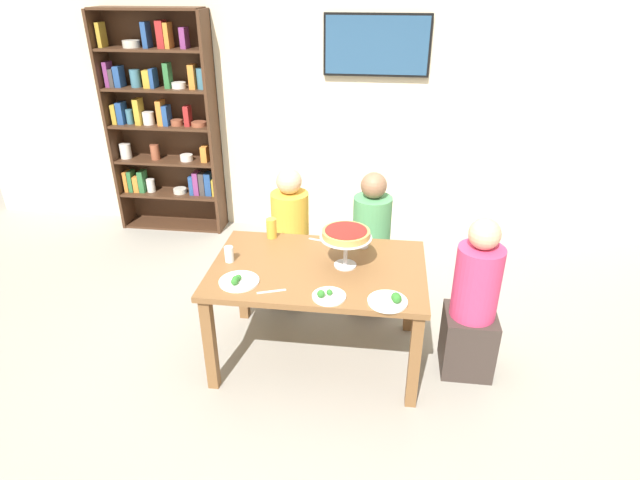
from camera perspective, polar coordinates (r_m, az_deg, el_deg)
ground_plane at (r=3.87m, az=-0.19°, el=-12.48°), size 12.00×12.00×0.00m
rear_partition at (r=5.28m, az=3.01°, el=15.39°), size 8.00×0.12×2.80m
dining_table at (r=3.50m, az=-0.21°, el=-4.33°), size 1.42×0.93×0.74m
bookshelf at (r=5.62m, az=-16.90°, el=12.19°), size 1.10×0.30×2.21m
television at (r=5.10m, az=6.26°, el=20.52°), size 0.98×0.05×0.55m
diner_head_east at (r=3.62m, az=16.42°, el=-7.27°), size 0.34×0.34×1.15m
diner_far_left at (r=4.26m, az=-3.23°, el=-0.58°), size 0.34×0.34×1.15m
diner_far_right at (r=4.20m, az=5.58°, el=-1.14°), size 0.34×0.34×1.15m
deep_dish_pizza_stand at (r=3.36m, az=2.87°, el=0.44°), size 0.34×0.34×0.26m
salad_plate_near_diner at (r=3.13m, az=0.87°, el=-6.14°), size 0.21×0.21×0.06m
salad_plate_far_diner at (r=3.11m, az=7.74°, el=-6.58°), size 0.24×0.24×0.07m
salad_plate_spare at (r=3.31m, az=-8.96°, el=-4.48°), size 0.25×0.25×0.06m
beer_glass_amber_tall at (r=3.82m, az=-5.36°, el=1.30°), size 0.07×0.07×0.15m
water_glass_clear_near at (r=3.69m, az=4.82°, el=-0.09°), size 0.07×0.07×0.10m
water_glass_clear_far at (r=3.55m, az=-9.95°, el=-1.51°), size 0.06×0.06×0.11m
cutlery_fork_near at (r=3.20m, az=-5.36°, el=-5.65°), size 0.17×0.08×0.00m
cutlery_knife_near at (r=3.78m, az=0.05°, el=-0.05°), size 0.18×0.06×0.00m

